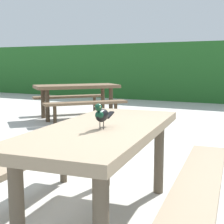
{
  "coord_description": "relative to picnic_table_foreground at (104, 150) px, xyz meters",
  "views": [
    {
      "loc": [
        1.23,
        -1.9,
        1.19
      ],
      "look_at": [
        0.14,
        0.24,
        0.84
      ],
      "focal_mm": 53.32,
      "sensor_mm": 36.0,
      "label": 1
    }
  ],
  "objects": [
    {
      "name": "bird_grackle",
      "position": [
        0.06,
        -0.13,
        0.29
      ],
      "size": [
        0.08,
        0.29,
        0.18
      ],
      "color": "black",
      "rests_on": "picnic_table_foreground"
    },
    {
      "name": "picnic_table_foreground",
      "position": [
        0.0,
        0.0,
        0.0
      ],
      "size": [
        1.87,
        1.89,
        0.74
      ],
      "color": "#84725B",
      "rests_on": "ground"
    },
    {
      "name": "picnic_table_mid_left",
      "position": [
        -2.87,
        4.03,
        0.0
      ],
      "size": [
        2.39,
        2.39,
        0.74
      ],
      "color": "brown",
      "rests_on": "ground"
    }
  ]
}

